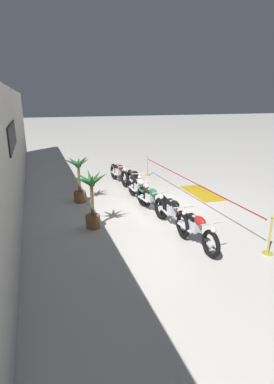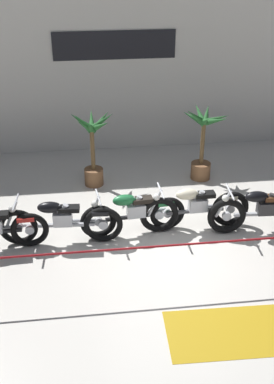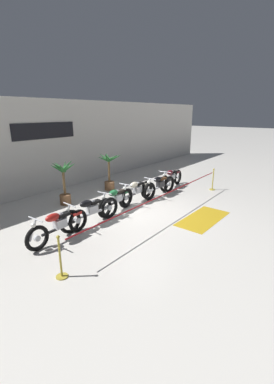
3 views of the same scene
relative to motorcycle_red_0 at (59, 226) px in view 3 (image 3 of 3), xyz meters
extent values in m
plane|color=silver|center=(3.34, -0.50, -0.47)|extent=(120.00, 120.00, 0.00)
cube|color=silver|center=(3.34, 4.63, 1.63)|extent=(28.00, 0.25, 4.20)
cube|color=black|center=(2.77, 4.48, 2.35)|extent=(3.10, 0.04, 0.70)
torus|color=black|center=(-0.71, -0.03, -0.10)|extent=(0.73, 0.14, 0.72)
torus|color=black|center=(0.73, 0.03, -0.10)|extent=(0.73, 0.14, 0.72)
cylinder|color=silver|center=(-0.71, -0.03, -0.10)|extent=(0.17, 0.09, 0.17)
cylinder|color=silver|center=(0.73, 0.03, -0.10)|extent=(0.17, 0.09, 0.17)
cylinder|color=silver|center=(-0.80, -0.03, 0.18)|extent=(0.31, 0.07, 0.59)
cube|color=silver|center=(0.06, 0.00, 0.06)|extent=(0.37, 0.23, 0.26)
cylinder|color=silver|center=(0.02, 0.00, 0.26)|extent=(0.18, 0.12, 0.24)
cylinder|color=silver|center=(0.10, 0.00, 0.26)|extent=(0.18, 0.12, 0.24)
cylinder|color=silver|center=(0.35, 0.15, -0.08)|extent=(0.70, 0.10, 0.07)
cube|color=black|center=(0.01, 0.00, -0.08)|extent=(1.16, 0.11, 0.06)
ellipsoid|color=#B21E19|center=(-0.17, -0.01, 0.32)|extent=(0.47, 0.24, 0.22)
cube|color=black|center=(0.19, 0.00, 0.28)|extent=(0.41, 0.22, 0.09)
cube|color=#B21E19|center=(0.68, 0.02, 0.15)|extent=(0.33, 0.17, 0.08)
cylinder|color=silver|center=(-0.69, -0.03, 0.45)|extent=(0.06, 0.62, 0.04)
sphere|color=silver|center=(-0.77, -0.03, 0.31)|extent=(0.14, 0.14, 0.14)
torus|color=black|center=(0.51, 0.12, -0.09)|extent=(0.77, 0.17, 0.76)
torus|color=black|center=(2.13, 0.01, -0.09)|extent=(0.77, 0.17, 0.76)
cylinder|color=silver|center=(0.51, 0.12, -0.09)|extent=(0.19, 0.09, 0.18)
cylinder|color=silver|center=(2.13, 0.01, -0.09)|extent=(0.19, 0.09, 0.18)
cylinder|color=silver|center=(0.42, 0.13, 0.20)|extent=(0.31, 0.08, 0.59)
cube|color=silver|center=(1.37, 0.06, 0.07)|extent=(0.37, 0.24, 0.26)
cylinder|color=silver|center=(1.33, 0.06, 0.27)|extent=(0.19, 0.12, 0.24)
cylinder|color=silver|center=(1.41, 0.06, 0.27)|extent=(0.19, 0.12, 0.24)
cylinder|color=silver|center=(1.68, 0.18, -0.07)|extent=(0.70, 0.12, 0.07)
cube|color=#ADAFB5|center=(1.32, 0.06, -0.07)|extent=(1.30, 0.15, 0.06)
ellipsoid|color=black|center=(1.14, 0.08, 0.33)|extent=(0.47, 0.25, 0.22)
cube|color=black|center=(1.50, 0.05, 0.29)|extent=(0.41, 0.23, 0.09)
cube|color=black|center=(2.08, 0.01, 0.19)|extent=(0.33, 0.18, 0.08)
cylinder|color=silver|center=(0.53, 0.12, 0.46)|extent=(0.08, 0.62, 0.04)
sphere|color=silver|center=(0.45, 0.13, 0.32)|extent=(0.14, 0.14, 0.14)
torus|color=black|center=(2.05, 0.16, -0.11)|extent=(0.73, 0.20, 0.72)
torus|color=black|center=(3.44, 0.30, -0.11)|extent=(0.73, 0.20, 0.72)
cylinder|color=silver|center=(2.05, 0.16, -0.11)|extent=(0.17, 0.10, 0.17)
cylinder|color=silver|center=(3.44, 0.30, -0.11)|extent=(0.17, 0.10, 0.17)
cylinder|color=silver|center=(1.96, 0.15, 0.18)|extent=(0.31, 0.09, 0.59)
cube|color=silver|center=(2.79, 0.23, 0.05)|extent=(0.38, 0.25, 0.26)
cylinder|color=silver|center=(2.75, 0.23, 0.25)|extent=(0.19, 0.13, 0.24)
cylinder|color=silver|center=(2.84, 0.24, 0.25)|extent=(0.19, 0.13, 0.24)
cylinder|color=silver|center=(3.08, 0.40, -0.09)|extent=(0.70, 0.14, 0.07)
cube|color=black|center=(2.75, 0.23, -0.09)|extent=(1.12, 0.17, 0.06)
ellipsoid|color=#1E6B38|center=(2.57, 0.21, 0.31)|extent=(0.48, 0.26, 0.22)
cube|color=black|center=(2.92, 0.25, 0.27)|extent=(0.42, 0.24, 0.09)
cube|color=#1E6B38|center=(3.39, 0.29, 0.15)|extent=(0.33, 0.19, 0.08)
cylinder|color=silver|center=(2.07, 0.16, 0.44)|extent=(0.10, 0.62, 0.04)
sphere|color=silver|center=(1.99, 0.15, 0.30)|extent=(0.14, 0.14, 0.14)
torus|color=black|center=(3.26, 0.22, -0.08)|extent=(0.79, 0.15, 0.78)
torus|color=black|center=(4.73, 0.27, -0.08)|extent=(0.79, 0.15, 0.78)
cylinder|color=silver|center=(3.26, 0.22, -0.08)|extent=(0.19, 0.09, 0.18)
cylinder|color=silver|center=(4.73, 0.27, -0.08)|extent=(0.19, 0.09, 0.18)
cylinder|color=silver|center=(3.17, 0.22, 0.21)|extent=(0.30, 0.07, 0.59)
cube|color=silver|center=(4.05, 0.24, 0.08)|extent=(0.37, 0.23, 0.26)
cylinder|color=silver|center=(4.00, 0.24, 0.28)|extent=(0.18, 0.12, 0.24)
cylinder|color=silver|center=(4.09, 0.25, 0.28)|extent=(0.18, 0.12, 0.24)
cylinder|color=silver|center=(4.34, 0.39, -0.06)|extent=(0.70, 0.09, 0.07)
cube|color=#47474C|center=(4.00, 0.24, -0.06)|extent=(1.18, 0.10, 0.06)
ellipsoid|color=beige|center=(3.82, 0.24, 0.34)|extent=(0.47, 0.23, 0.22)
cube|color=black|center=(4.18, 0.25, 0.30)|extent=(0.41, 0.21, 0.09)
cube|color=beige|center=(4.68, 0.26, 0.20)|extent=(0.32, 0.17, 0.08)
cylinder|color=silver|center=(3.28, 0.22, 0.47)|extent=(0.06, 0.62, 0.04)
sphere|color=silver|center=(3.20, 0.22, 0.33)|extent=(0.14, 0.14, 0.14)
torus|color=black|center=(4.58, 0.01, -0.08)|extent=(0.78, 0.17, 0.78)
torus|color=black|center=(6.06, -0.07, -0.08)|extent=(0.78, 0.17, 0.78)
cylinder|color=silver|center=(4.58, 0.01, -0.08)|extent=(0.18, 0.09, 0.18)
cylinder|color=silver|center=(6.06, -0.07, -0.08)|extent=(0.18, 0.09, 0.18)
cylinder|color=silver|center=(4.49, 0.01, 0.20)|extent=(0.31, 0.07, 0.59)
cube|color=#2D2D30|center=(5.37, -0.03, 0.08)|extent=(0.37, 0.24, 0.26)
cylinder|color=#2D2D30|center=(5.33, -0.03, 0.28)|extent=(0.18, 0.12, 0.24)
cylinder|color=#2D2D30|center=(5.41, -0.03, 0.28)|extent=(0.18, 0.12, 0.24)
cylinder|color=silver|center=(5.68, 0.09, -0.06)|extent=(0.70, 0.11, 0.07)
cube|color=#ADAFB5|center=(5.32, -0.03, -0.06)|extent=(1.18, 0.12, 0.06)
ellipsoid|color=black|center=(5.14, -0.02, 0.34)|extent=(0.47, 0.24, 0.22)
cube|color=#4C2D19|center=(5.50, -0.04, 0.30)|extent=(0.41, 0.22, 0.09)
cube|color=black|center=(6.01, -0.07, 0.19)|extent=(0.33, 0.18, 0.08)
cylinder|color=silver|center=(4.60, 0.01, 0.47)|extent=(0.07, 0.62, 0.04)
sphere|color=silver|center=(4.52, 0.01, 0.33)|extent=(0.14, 0.14, 0.14)
torus|color=black|center=(6.06, 0.18, -0.08)|extent=(0.78, 0.19, 0.77)
torus|color=black|center=(7.55, 0.31, -0.08)|extent=(0.78, 0.19, 0.77)
cylinder|color=silver|center=(6.06, 0.18, -0.08)|extent=(0.19, 0.09, 0.18)
cylinder|color=silver|center=(7.55, 0.31, -0.08)|extent=(0.19, 0.09, 0.18)
cylinder|color=silver|center=(5.97, 0.18, 0.20)|extent=(0.31, 0.08, 0.59)
cube|color=silver|center=(6.85, 0.25, 0.08)|extent=(0.38, 0.25, 0.26)
cylinder|color=silver|center=(6.81, 0.25, 0.28)|extent=(0.19, 0.12, 0.24)
cylinder|color=silver|center=(6.89, 0.25, 0.28)|extent=(0.19, 0.12, 0.24)
cylinder|color=silver|center=(7.14, 0.41, -0.06)|extent=(0.70, 0.13, 0.07)
cube|color=black|center=(6.80, 0.25, -0.06)|extent=(1.19, 0.16, 0.06)
ellipsoid|color=maroon|center=(6.62, 0.23, 0.34)|extent=(0.48, 0.26, 0.22)
cube|color=black|center=(6.98, 0.26, 0.30)|extent=(0.42, 0.23, 0.09)
cube|color=maroon|center=(7.50, 0.30, 0.19)|extent=(0.33, 0.19, 0.08)
cylinder|color=silver|center=(6.08, 0.19, 0.47)|extent=(0.09, 0.62, 0.04)
sphere|color=silver|center=(6.00, 0.18, 0.33)|extent=(0.14, 0.14, 0.14)
cylinder|color=brown|center=(2.05, 2.42, -0.26)|extent=(0.45, 0.45, 0.41)
cylinder|color=brown|center=(2.05, 2.42, 0.45)|extent=(0.10, 0.10, 1.01)
cone|color=#235B28|center=(2.29, 2.42, 1.11)|extent=(0.61, 0.16, 0.49)
cone|color=#235B28|center=(2.27, 2.58, 1.07)|extent=(0.58, 0.54, 0.48)
cone|color=#235B28|center=(2.07, 2.68, 1.08)|extent=(0.18, 0.66, 0.42)
cone|color=#235B28|center=(1.87, 2.55, 1.06)|extent=(0.52, 0.46, 0.44)
cone|color=#235B28|center=(1.84, 2.43, 1.12)|extent=(0.58, 0.20, 0.51)
cone|color=#235B28|center=(1.90, 2.29, 1.09)|extent=(0.48, 0.44, 0.49)
cone|color=#235B28|center=(2.02, 2.19, 1.09)|extent=(0.22, 0.59, 0.46)
cone|color=#235B28|center=(2.24, 2.26, 1.07)|extent=(0.53, 0.52, 0.49)
cylinder|color=brown|center=(4.65, 2.42, -0.27)|extent=(0.48, 0.48, 0.40)
cylinder|color=brown|center=(4.65, 2.42, 0.46)|extent=(0.10, 0.10, 1.06)
cone|color=#235B28|center=(4.91, 2.37, 1.07)|extent=(0.65, 0.30, 0.36)
cone|color=#235B28|center=(4.75, 2.58, 1.12)|extent=(0.36, 0.48, 0.48)
cone|color=#235B28|center=(4.60, 2.67, 1.11)|extent=(0.26, 0.63, 0.46)
cone|color=#235B28|center=(4.43, 2.54, 1.06)|extent=(0.59, 0.46, 0.38)
cone|color=#235B28|center=(4.43, 2.32, 1.16)|extent=(0.63, 0.41, 0.56)
cone|color=#235B28|center=(4.64, 2.23, 1.09)|extent=(0.20, 0.51, 0.38)
cone|color=#235B28|center=(4.87, 2.24, 1.08)|extent=(0.57, 0.60, 0.46)
cylinder|color=gold|center=(-1.06, -1.53, -0.45)|extent=(0.28, 0.28, 0.03)
cylinder|color=gold|center=(-1.06, -1.53, 0.03)|extent=(0.05, 0.05, 0.95)
sphere|color=gold|center=(-1.06, -1.53, 0.55)|extent=(0.08, 0.08, 0.08)
cylinder|color=maroon|center=(3.32, -1.53, 0.41)|extent=(8.41, 0.04, 0.04)
cylinder|color=gold|center=(7.70, -1.53, -0.45)|extent=(0.28, 0.28, 0.03)
cylinder|color=gold|center=(7.70, -1.53, 0.03)|extent=(0.05, 0.05, 0.95)
sphere|color=gold|center=(7.70, -1.53, 0.55)|extent=(0.08, 0.08, 0.08)
cube|color=#B78E19|center=(4.10, -2.67, -0.46)|extent=(2.40, 1.14, 0.01)
camera|label=1|loc=(-6.50, 3.90, 3.36)|focal=28.00mm
camera|label=2|loc=(1.82, -7.82, 4.96)|focal=45.00mm
camera|label=3|loc=(-3.97, -5.97, 3.15)|focal=24.00mm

